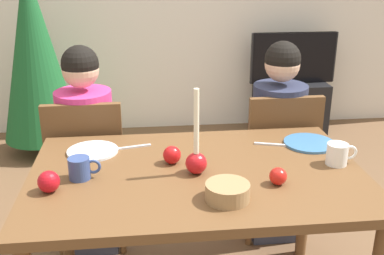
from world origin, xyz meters
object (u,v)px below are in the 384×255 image
object	(u,v)px
dining_table	(197,188)
plate_left	(93,151)
person_left_child	(88,154)
apple_by_right_mug	(278,176)
chair_left	(88,166)
mug_left	(80,168)
tv_stand	(290,107)
plate_right	(309,143)
mug_right	(338,154)
apple_by_left_plate	(49,182)
candle_centerpiece	(196,157)
christmas_tree	(35,53)
person_right_child	(277,146)
tv	(293,58)
chair_right	(278,157)
apple_near_candle	(172,155)
bowl_walnuts	(228,192)

from	to	relation	value
dining_table	plate_left	world-z (taller)	plate_left
person_left_child	apple_by_right_mug	xyz separation A→B (m)	(0.83, -0.79, 0.22)
chair_left	mug_left	xyz separation A→B (m)	(0.05, -0.62, 0.28)
tv_stand	plate_right	size ratio (longest dim) A/B	2.64
mug_right	apple_by_left_plate	world-z (taller)	mug_right
tv_stand	mug_right	distance (m)	2.43
person_left_child	mug_left	size ratio (longest dim) A/B	8.95
person_left_child	candle_centerpiece	world-z (taller)	person_left_child
person_left_child	apple_by_right_mug	bearing A→B (deg)	-43.71
christmas_tree	apple_by_left_plate	distance (m)	2.22
person_right_child	candle_centerpiece	distance (m)	0.89
person_right_child	mug_left	xyz separation A→B (m)	(-1.02, -0.66, 0.23)
dining_table	plate_right	size ratio (longest dim) A/B	5.78
tv	mug_left	bearing A→B (deg)	-125.36
plate_right	chair_right	bearing A→B (deg)	94.36
person_left_child	plate_right	bearing A→B (deg)	-20.62
dining_table	mug_left	distance (m)	0.50
tv	tv_stand	bearing A→B (deg)	-90.00
apple_by_left_plate	chair_left	bearing A→B (deg)	85.53
dining_table	apple_by_left_plate	bearing A→B (deg)	-168.85
person_left_child	tv_stand	xyz separation A→B (m)	(1.69, 1.66, -0.33)
mug_left	chair_left	bearing A→B (deg)	94.64
chair_right	apple_by_right_mug	distance (m)	0.84
person_left_child	apple_by_right_mug	world-z (taller)	person_left_child
mug_right	apple_by_right_mug	xyz separation A→B (m)	(-0.31, -0.15, -0.01)
chair_left	tv_stand	xyz separation A→B (m)	(1.69, 1.69, -0.27)
mug_right	apple_near_candle	distance (m)	0.72
apple_by_right_mug	apple_by_left_plate	bearing A→B (deg)	177.51
chair_right	apple_by_right_mug	xyz separation A→B (m)	(-0.24, -0.76, 0.27)
chair_left	apple_near_candle	world-z (taller)	chair_left
bowl_walnuts	apple_near_candle	size ratio (longest dim) A/B	2.11
person_right_child	person_left_child	bearing A→B (deg)	180.00
chair_left	candle_centerpiece	size ratio (longest dim) A/B	2.47
chair_right	christmas_tree	xyz separation A→B (m)	(-1.60, 1.45, 0.34)
chair_right	apple_near_candle	size ratio (longest dim) A/B	11.41
person_right_child	apple_by_left_plate	bearing A→B (deg)	-146.11
chair_left	person_left_child	world-z (taller)	person_left_child
chair_left	tv	world-z (taller)	tv
person_right_child	apple_by_left_plate	distance (m)	1.37
dining_table	chair_left	size ratio (longest dim) A/B	1.56
christmas_tree	plate_left	xyz separation A→B (m)	(0.61, -1.81, -0.10)
dining_table	person_left_child	world-z (taller)	person_left_child
christmas_tree	plate_left	world-z (taller)	christmas_tree
plate_right	bowl_walnuts	world-z (taller)	bowl_walnuts
tv	christmas_tree	size ratio (longest dim) A/B	0.48
dining_table	person_left_child	size ratio (longest dim) A/B	1.19
person_right_child	tv_stand	bearing A→B (deg)	69.33
apple_by_left_plate	mug_left	bearing A→B (deg)	43.00
person_left_child	tv_stand	size ratio (longest dim) A/B	1.83
bowl_walnuts	candle_centerpiece	bearing A→B (deg)	110.88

